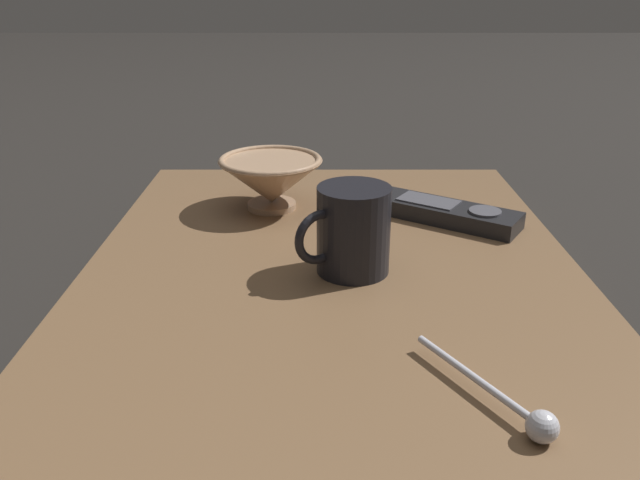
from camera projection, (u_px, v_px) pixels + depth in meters
ground_plane at (334, 287)px, 0.72m from camera, size 6.00×6.00×0.00m
table at (334, 273)px, 0.71m from camera, size 0.53×0.67×0.04m
cereal_bowl at (274, 180)px, 0.84m from camera, size 0.14×0.14×0.07m
coffee_mug at (355, 230)px, 0.66m from camera, size 0.10×0.08×0.09m
teaspoon at (524, 412)px, 0.44m from camera, size 0.08×0.12×0.02m
tv_remote_near at (448, 212)px, 0.81m from camera, size 0.19×0.15×0.02m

